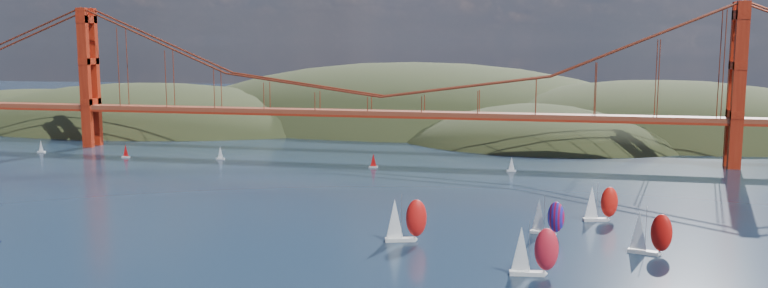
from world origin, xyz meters
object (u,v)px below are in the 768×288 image
at_px(racer_1, 533,250).
at_px(racer_2, 649,232).
at_px(racer_3, 600,203).
at_px(racer_rwb, 547,217).
at_px(racer_0, 405,219).

relative_size(racer_1, racer_2, 1.05).
bearing_deg(racer_3, racer_1, -121.11).
xyz_separation_m(racer_2, racer_3, (-7.77, 26.84, -0.17)).
distance_m(racer_1, racer_2, 29.10).
bearing_deg(racer_2, racer_1, -122.01).
relative_size(racer_3, racer_rwb, 1.07).
xyz_separation_m(racer_0, racer_rwb, (29.33, 11.95, -0.74)).
distance_m(racer_3, racer_rwb, 19.89).
bearing_deg(racer_1, racer_3, 65.33).
bearing_deg(racer_3, racer_2, -87.31).
bearing_deg(racer_0, racer_rwb, 5.38).
height_order(racer_3, racer_rwb, racer_3).
xyz_separation_m(racer_1, racer_3, (14.50, 45.57, -0.37)).
relative_size(racer_0, racer_3, 1.10).
bearing_deg(racer_rwb, racer_2, -9.75).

